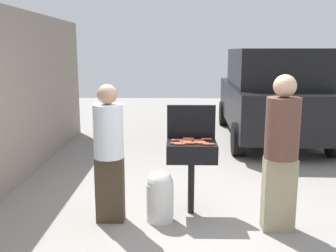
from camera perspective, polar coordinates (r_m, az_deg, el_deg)
The scene contains 22 objects.
ground_plane at distance 4.67m, azimuth 3.06°, elevation -14.02°, with size 24.00×24.00×0.00m, color gray.
bbq_grill at distance 4.67m, azimuth 3.50°, elevation -4.11°, with size 0.60×0.44×0.90m.
grill_lid_open at distance 4.81m, azimuth 3.44°, elevation 0.62°, with size 0.60×0.05×0.42m, color black.
hot_dog_0 at distance 4.71m, azimuth 2.84°, elevation -2.06°, with size 0.03×0.03×0.13m, color #AD4228.
hot_dog_1 at distance 4.68m, azimuth 4.49°, elevation -2.15°, with size 0.03×0.03×0.13m, color #B74C33.
hot_dog_2 at distance 4.51m, azimuth 6.04°, elevation -2.70°, with size 0.03×0.03×0.13m, color #C6593D.
hot_dog_3 at distance 4.53m, azimuth 3.14°, elevation -2.58°, with size 0.03×0.03×0.13m, color #AD4228.
hot_dog_4 at distance 4.77m, azimuth 3.08°, elevation -1.88°, with size 0.03×0.03×0.13m, color #B74C33.
hot_dog_5 at distance 4.60m, azimuth 2.48°, elevation -2.37°, with size 0.03×0.03×0.13m, color #B74C33.
hot_dog_6 at distance 4.64m, azimuth 2.73°, elevation -2.24°, with size 0.03×0.03×0.13m, color #B74C33.
hot_dog_7 at distance 4.56m, azimuth 3.01°, elevation -2.49°, with size 0.03×0.03×0.13m, color #B74C33.
hot_dog_8 at distance 4.56m, azimuth 4.62°, elevation -2.51°, with size 0.03×0.03×0.13m, color #C6593D.
hot_dog_9 at distance 4.53m, azimuth 1.19°, elevation -2.57°, with size 0.03×0.03×0.13m, color #C6593D.
hot_dog_10 at distance 4.76m, azimuth 5.75°, elevation -1.94°, with size 0.03×0.03×0.13m, color #AD4228.
hot_dog_11 at distance 4.49m, azimuth 1.68°, elevation -2.69°, with size 0.03×0.03×0.13m, color #C6593D.
hot_dog_12 at distance 4.59m, azimuth 4.77°, elevation -2.41°, with size 0.03×0.03×0.13m, color #C6593D.
hot_dog_13 at distance 4.54m, azimuth 5.29°, elevation -2.59°, with size 0.03×0.03×0.13m, color #AD4228.
hot_dog_14 at distance 4.68m, azimuth 1.30°, elevation -2.11°, with size 0.03×0.03×0.13m, color #C6593D.
propane_tank at distance 4.59m, azimuth -1.20°, elevation -10.14°, with size 0.32×0.32×0.62m.
person_left at distance 4.46m, azimuth -8.73°, elevation -3.37°, with size 0.34×0.34×1.62m.
person_right at distance 4.35m, azimuth 16.41°, elevation -3.18°, with size 0.37×0.37×1.74m.
parked_minivan at distance 8.97m, azimuth 15.06°, elevation 4.60°, with size 2.15×4.46×2.02m.
Camera 1 is at (-0.16, -4.23, 1.98)m, focal length 41.22 mm.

